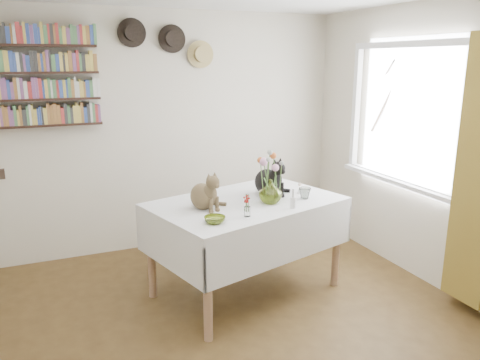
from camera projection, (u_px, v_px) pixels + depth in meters
name	position (u px, v px, depth m)	size (l,w,h in m)	color
room	(246.00, 182.00, 2.92)	(4.08, 4.58, 2.58)	brown
window	(405.00, 126.00, 4.34)	(0.12, 1.52, 1.32)	white
curtain	(480.00, 174.00, 3.56)	(0.12, 0.38, 2.10)	brown
dining_table	(246.00, 224.00, 4.01)	(1.77, 1.38, 0.83)	white
tabby_cat	(203.00, 189.00, 3.71)	(0.21, 0.27, 0.32)	brown
black_cat	(267.00, 175.00, 4.10)	(0.23, 0.30, 0.35)	black
flower_vase	(270.00, 191.00, 3.87)	(0.19, 0.19, 0.20)	#A7BB3F
green_bowl	(215.00, 220.00, 3.41)	(0.16, 0.16, 0.05)	#A7BB3F
drinking_glass	(305.00, 193.00, 4.01)	(0.10, 0.10, 0.10)	white
candlestick	(293.00, 202.00, 3.75)	(0.04, 0.04, 0.16)	white
berry_jar	(247.00, 206.00, 3.54)	(0.05, 0.05, 0.19)	white
porcelain_figurine	(300.00, 189.00, 4.16)	(0.05, 0.05, 0.10)	white
flower_bouquet	(271.00, 163.00, 3.82)	(0.17, 0.13, 0.39)	#4C7233
bookshelf_unit	(42.00, 77.00, 4.29)	(1.00, 0.16, 0.91)	black
wall_hats	(169.00, 42.00, 4.69)	(0.98, 0.09, 0.48)	black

